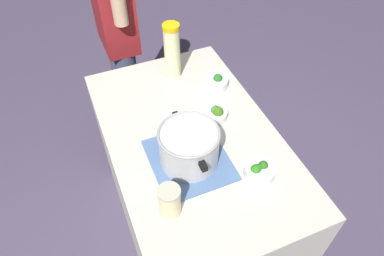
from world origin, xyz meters
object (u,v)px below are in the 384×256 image
(broccoli_bowl_back, at_px, (216,113))
(cooking_pot, at_px, (189,146))
(mason_jar, at_px, (170,201))
(broccoli_bowl_front, at_px, (216,82))
(person_cook, at_px, (118,38))
(broccoli_bowl_center, at_px, (259,170))
(lemonade_pitcher, at_px, (172,51))

(broccoli_bowl_back, bearing_deg, cooking_pot, 131.57)
(mason_jar, bearing_deg, cooking_pot, -38.70)
(broccoli_bowl_front, bearing_deg, person_cook, 26.82)
(broccoli_bowl_back, bearing_deg, broccoli_bowl_center, -176.06)
(mason_jar, relative_size, broccoli_bowl_front, 1.09)
(broccoli_bowl_back, bearing_deg, mason_jar, 136.14)
(lemonade_pitcher, height_order, person_cook, person_cook)
(cooking_pot, relative_size, broccoli_bowl_back, 2.74)
(broccoli_bowl_front, distance_m, person_cook, 0.78)
(mason_jar, distance_m, broccoli_bowl_center, 0.40)
(cooking_pot, distance_m, person_cook, 1.10)
(person_cook, bearing_deg, broccoli_bowl_center, -167.77)
(broccoli_bowl_back, xyz_separation_m, person_cook, (0.91, 0.25, -0.07))
(lemonade_pitcher, distance_m, broccoli_bowl_back, 0.41)
(broccoli_bowl_back, bearing_deg, broccoli_bowl_front, -26.01)
(broccoli_bowl_front, xyz_separation_m, broccoli_bowl_back, (-0.21, 0.10, 0.00))
(broccoli_bowl_back, bearing_deg, lemonade_pitcher, 10.88)
(mason_jar, relative_size, person_cook, 0.09)
(mason_jar, bearing_deg, broccoli_bowl_front, -38.51)
(lemonade_pitcher, bearing_deg, cooking_pot, 166.23)
(cooking_pot, height_order, person_cook, person_cook)
(cooking_pot, height_order, lemonade_pitcher, lemonade_pitcher)
(cooking_pot, height_order, broccoli_bowl_center, cooking_pot)
(broccoli_bowl_center, bearing_deg, cooking_pot, 52.94)
(mason_jar, distance_m, broccoli_bowl_front, 0.76)
(broccoli_bowl_front, height_order, broccoli_bowl_back, broccoli_bowl_front)
(cooking_pot, relative_size, lemonade_pitcher, 1.06)
(cooking_pot, distance_m, mason_jar, 0.25)
(lemonade_pitcher, height_order, broccoli_bowl_center, lemonade_pitcher)
(person_cook, bearing_deg, mason_jar, 174.64)
(broccoli_bowl_center, distance_m, broccoli_bowl_back, 0.37)
(mason_jar, bearing_deg, person_cook, -5.36)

